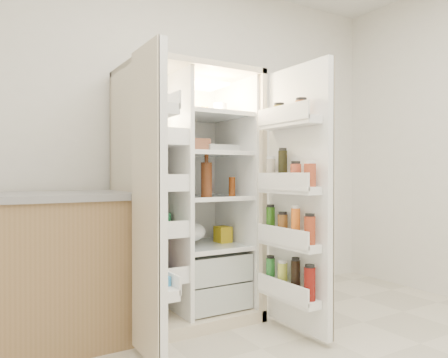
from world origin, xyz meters
TOP-DOWN VIEW (x-y plane):
  - wall_back at (0.00, 2.00)m, footprint 4.00×0.02m
  - refrigerator at (-0.14, 1.65)m, footprint 0.92×0.70m
  - freezer_door at (-0.65, 1.05)m, footprint 0.15×0.40m
  - fridge_door at (0.33, 0.96)m, footprint 0.17×0.58m
  - kitchen_counter at (-1.22, 1.61)m, footprint 1.29×0.69m

SIDE VIEW (x-z plane):
  - kitchen_counter at x=-1.22m, z-range 0.00..0.94m
  - refrigerator at x=-0.14m, z-range -0.16..1.64m
  - fridge_door at x=0.33m, z-range 0.01..1.73m
  - freezer_door at x=-0.65m, z-range 0.03..1.75m
  - wall_back at x=0.00m, z-range 0.00..2.70m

